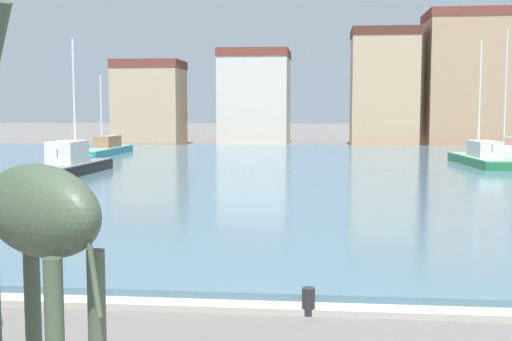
# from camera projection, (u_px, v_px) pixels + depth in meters

# --- Properties ---
(harbor_water) EXTENTS (85.72, 48.84, 0.26)m
(harbor_water) POSITION_uv_depth(u_px,v_px,m) (314.00, 173.00, 36.55)
(harbor_water) COLOR #476675
(harbor_water) RESTS_ON ground
(quay_edge_coping) EXTENTS (85.72, 0.50, 0.12)m
(quay_edge_coping) POSITION_uv_depth(u_px,v_px,m) (293.00, 309.00, 12.12)
(quay_edge_coping) COLOR #ADA89E
(quay_edge_coping) RESTS_ON ground
(giraffe_statue) EXTENTS (2.62, 2.11, 5.18)m
(giraffe_statue) POSITION_uv_depth(u_px,v_px,m) (32.00, 218.00, 6.58)
(giraffe_statue) COLOR #3D4C38
(giraffe_statue) RESTS_ON ground
(sailboat_black) EXTENTS (2.23, 7.93, 7.36)m
(sailboat_black) POSITION_uv_depth(u_px,v_px,m) (75.00, 166.00, 35.16)
(sailboat_black) COLOR black
(sailboat_black) RESTS_ON ground
(sailboat_teal) EXTENTS (1.81, 9.52, 6.08)m
(sailboat_teal) POSITION_uv_depth(u_px,v_px,m) (102.00, 152.00, 47.89)
(sailboat_teal) COLOR teal
(sailboat_teal) RESTS_ON ground
(sailboat_green) EXTENTS (2.55, 9.11, 7.79)m
(sailboat_green) POSITION_uv_depth(u_px,v_px,m) (478.00, 159.00, 40.58)
(sailboat_green) COLOR #236B42
(sailboat_green) RESTS_ON ground
(sailboat_white) EXTENTS (2.17, 7.22, 9.58)m
(sailboat_white) POSITION_uv_depth(u_px,v_px,m) (503.00, 152.00, 49.47)
(sailboat_white) COLOR white
(sailboat_white) RESTS_ON ground
(mooring_bollard) EXTENTS (0.24, 0.24, 0.50)m
(mooring_bollard) POSITION_uv_depth(u_px,v_px,m) (308.00, 301.00, 11.93)
(mooring_bollard) COLOR #232326
(mooring_bollard) RESTS_ON ground
(townhouse_narrow_midrow) EXTENTS (6.55, 5.46, 8.31)m
(townhouse_narrow_midrow) POSITION_uv_depth(u_px,v_px,m) (150.00, 103.00, 64.77)
(townhouse_narrow_midrow) COLOR tan
(townhouse_narrow_midrow) RESTS_ON ground
(townhouse_wide_warehouse) EXTENTS (6.94, 7.52, 9.48)m
(townhouse_wide_warehouse) POSITION_uv_depth(u_px,v_px,m) (255.00, 97.00, 66.81)
(townhouse_wide_warehouse) COLOR beige
(townhouse_wide_warehouse) RESTS_ON ground
(townhouse_corner_house) EXTENTS (6.32, 5.78, 11.21)m
(townhouse_corner_house) POSITION_uv_depth(u_px,v_px,m) (384.00, 88.00, 63.39)
(townhouse_corner_house) COLOR tan
(townhouse_corner_house) RESTS_ON ground
(townhouse_end_terrace) EXTENTS (7.69, 7.20, 12.85)m
(townhouse_end_terrace) POSITION_uv_depth(u_px,v_px,m) (465.00, 79.00, 63.31)
(townhouse_end_terrace) COLOR tan
(townhouse_end_terrace) RESTS_ON ground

